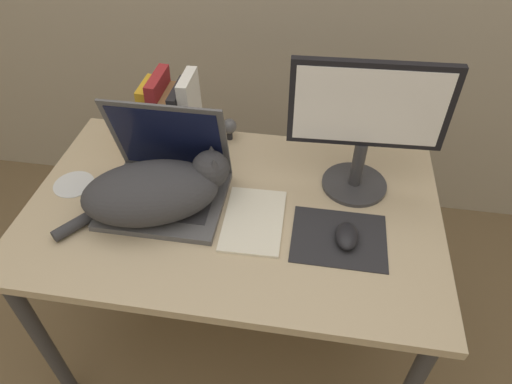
{
  "coord_description": "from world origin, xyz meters",
  "views": [
    {
      "loc": [
        0.21,
        -0.54,
        1.62
      ],
      "look_at": [
        0.07,
        0.32,
        0.8
      ],
      "focal_mm": 32.0,
      "sensor_mm": 36.0,
      "label": 1
    }
  ],
  "objects": [
    {
      "name": "desk",
      "position": [
        0.0,
        0.36,
        0.63
      ],
      "size": [
        1.17,
        0.72,
        0.7
      ],
      "color": "tan",
      "rests_on": "ground_plane"
    },
    {
      "name": "laptop",
      "position": [
        -0.19,
        0.38,
        0.76
      ],
      "size": [
        0.34,
        0.28,
        0.29
      ],
      "color": "#4C4C51",
      "rests_on": "desk"
    },
    {
      "name": "cat",
      "position": [
        -0.2,
        0.31,
        0.78
      ],
      "size": [
        0.45,
        0.33,
        0.16
      ],
      "color": "#333338",
      "rests_on": "desk"
    },
    {
      "name": "external_monitor",
      "position": [
        0.34,
        0.5,
        0.93
      ],
      "size": [
        0.42,
        0.19,
        0.4
      ],
      "color": "#333338",
      "rests_on": "desk"
    },
    {
      "name": "mousepad",
      "position": [
        0.3,
        0.29,
        0.71
      ],
      "size": [
        0.25,
        0.2,
        0.0
      ],
      "color": "#232328",
      "rests_on": "desk"
    },
    {
      "name": "computer_mouse",
      "position": [
        0.32,
        0.28,
        0.72
      ],
      "size": [
        0.06,
        0.1,
        0.03
      ],
      "color": "black",
      "rests_on": "mousepad"
    },
    {
      "name": "book_row",
      "position": [
        -0.24,
        0.61,
        0.82
      ],
      "size": [
        0.18,
        0.15,
        0.26
      ],
      "color": "gold",
      "rests_on": "desk"
    },
    {
      "name": "notepad",
      "position": [
        0.07,
        0.31,
        0.71
      ],
      "size": [
        0.17,
        0.25,
        0.01
      ],
      "color": "silver",
      "rests_on": "desk"
    },
    {
      "name": "webcam",
      "position": [
        -0.07,
        0.68,
        0.75
      ],
      "size": [
        0.05,
        0.05,
        0.08
      ],
      "color": "#232328",
      "rests_on": "desk"
    },
    {
      "name": "cd_disc",
      "position": [
        -0.49,
        0.38,
        0.71
      ],
      "size": [
        0.12,
        0.12,
        0.0
      ],
      "color": "silver",
      "rests_on": "desk"
    }
  ]
}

